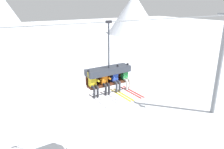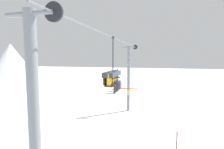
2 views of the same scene
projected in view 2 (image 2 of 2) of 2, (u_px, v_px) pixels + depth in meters
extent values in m
cone|color=white|center=(11.00, 61.00, 56.09)|extent=(15.32, 15.32, 11.16)
cylinder|color=slate|center=(35.00, 144.00, 5.43)|extent=(0.36, 0.36, 8.20)
cylinder|color=slate|center=(29.00, 14.00, 5.04)|extent=(0.16, 1.60, 0.16)
cylinder|color=black|center=(54.00, 12.00, 4.83)|extent=(0.08, 0.56, 0.56)
cylinder|color=slate|center=(129.00, 79.00, 21.96)|extent=(0.36, 0.36, 8.20)
cylinder|color=slate|center=(129.00, 47.00, 21.57)|extent=(0.16, 1.60, 0.16)
cylinder|color=black|center=(135.00, 47.00, 21.36)|extent=(0.08, 0.56, 0.56)
cylinder|color=slate|center=(120.00, 41.00, 13.10)|extent=(19.20, 0.05, 0.05)
cube|color=#512819|center=(113.00, 84.00, 11.33)|extent=(2.22, 0.48, 0.10)
cube|color=#512819|center=(109.00, 79.00, 11.38)|extent=(2.22, 0.08, 0.45)
cube|color=#2D333D|center=(112.00, 74.00, 11.28)|extent=(2.27, 0.68, 0.30)
cylinder|color=black|center=(118.00, 89.00, 11.28)|extent=(2.22, 0.04, 0.04)
cylinder|color=#2D333D|center=(113.00, 55.00, 11.15)|extent=(0.07, 0.07, 2.12)
cube|color=black|center=(113.00, 37.00, 11.04)|extent=(0.28, 0.12, 0.12)
cube|color=yellow|center=(109.00, 81.00, 10.41)|extent=(0.32, 0.22, 0.52)
sphere|color=maroon|center=(109.00, 75.00, 10.37)|extent=(0.22, 0.22, 0.22)
ellipsoid|color=black|center=(111.00, 75.00, 10.35)|extent=(0.17, 0.04, 0.08)
cylinder|color=#2D2D33|center=(112.00, 85.00, 10.30)|extent=(0.11, 0.34, 0.11)
cylinder|color=#2D2D33|center=(112.00, 84.00, 10.47)|extent=(0.11, 0.34, 0.11)
cylinder|color=#2D2D33|center=(115.00, 89.00, 10.28)|extent=(0.11, 0.11, 0.48)
cylinder|color=#2D2D33|center=(115.00, 89.00, 10.45)|extent=(0.11, 0.11, 0.48)
cube|color=#B2B2BC|center=(119.00, 94.00, 10.23)|extent=(0.09, 1.70, 0.02)
cube|color=#B2B2BC|center=(120.00, 94.00, 10.40)|extent=(0.09, 1.70, 0.02)
cylinder|color=yellow|center=(108.00, 75.00, 10.19)|extent=(0.09, 0.09, 0.30)
sphere|color=black|center=(108.00, 73.00, 10.18)|extent=(0.11, 0.11, 0.11)
cylinder|color=yellow|center=(113.00, 80.00, 10.55)|extent=(0.09, 0.30, 0.09)
cube|color=orange|center=(112.00, 80.00, 11.00)|extent=(0.32, 0.22, 0.52)
sphere|color=maroon|center=(112.00, 74.00, 10.96)|extent=(0.22, 0.22, 0.22)
ellipsoid|color=black|center=(114.00, 74.00, 10.94)|extent=(0.17, 0.04, 0.08)
cylinder|color=#2D2D33|center=(114.00, 83.00, 10.89)|extent=(0.11, 0.34, 0.11)
cylinder|color=#2D2D33|center=(115.00, 83.00, 11.06)|extent=(0.11, 0.34, 0.11)
cylinder|color=#2D2D33|center=(117.00, 87.00, 10.87)|extent=(0.11, 0.11, 0.48)
cylinder|color=#2D2D33|center=(118.00, 87.00, 11.04)|extent=(0.11, 0.11, 0.48)
cube|color=#B2B2BC|center=(122.00, 92.00, 10.82)|extent=(0.09, 1.70, 0.02)
cube|color=#B2B2BC|center=(122.00, 92.00, 10.99)|extent=(0.09, 1.70, 0.02)
cylinder|color=orange|center=(114.00, 79.00, 10.78)|extent=(0.09, 0.30, 0.09)
cylinder|color=orange|center=(115.00, 79.00, 11.14)|extent=(0.09, 0.30, 0.09)
cube|color=#2847B7|center=(114.00, 79.00, 11.59)|extent=(0.32, 0.22, 0.52)
sphere|color=black|center=(114.00, 73.00, 11.55)|extent=(0.22, 0.22, 0.22)
ellipsoid|color=black|center=(116.00, 73.00, 11.53)|extent=(0.17, 0.04, 0.08)
cylinder|color=#3D424C|center=(117.00, 82.00, 11.48)|extent=(0.11, 0.34, 0.11)
cylinder|color=#3D424C|center=(117.00, 82.00, 11.65)|extent=(0.11, 0.34, 0.11)
cylinder|color=#3D424C|center=(119.00, 86.00, 11.46)|extent=(0.11, 0.11, 0.48)
cylinder|color=#3D424C|center=(120.00, 85.00, 11.63)|extent=(0.11, 0.11, 0.48)
cube|color=gold|center=(124.00, 90.00, 11.41)|extent=(0.09, 1.70, 0.02)
cube|color=gold|center=(124.00, 90.00, 11.58)|extent=(0.09, 1.70, 0.02)
cylinder|color=#2847B7|center=(116.00, 78.00, 11.37)|extent=(0.09, 0.30, 0.09)
cylinder|color=#2847B7|center=(115.00, 73.00, 11.74)|extent=(0.09, 0.09, 0.30)
sphere|color=black|center=(115.00, 71.00, 11.72)|extent=(0.11, 0.11, 0.11)
cube|color=#23843D|center=(117.00, 77.00, 12.18)|extent=(0.32, 0.22, 0.52)
sphere|color=maroon|center=(117.00, 72.00, 12.15)|extent=(0.22, 0.22, 0.22)
ellipsoid|color=black|center=(118.00, 72.00, 12.12)|extent=(0.17, 0.04, 0.08)
cylinder|color=silver|center=(119.00, 81.00, 12.07)|extent=(0.11, 0.34, 0.11)
cylinder|color=silver|center=(119.00, 81.00, 12.24)|extent=(0.11, 0.34, 0.11)
cylinder|color=silver|center=(121.00, 84.00, 12.05)|extent=(0.11, 0.11, 0.48)
cylinder|color=silver|center=(122.00, 84.00, 12.22)|extent=(0.11, 0.11, 0.48)
cube|color=#B22823|center=(125.00, 89.00, 12.01)|extent=(0.09, 1.70, 0.02)
cube|color=#B22823|center=(126.00, 88.00, 12.17)|extent=(0.09, 1.70, 0.02)
cylinder|color=#23843D|center=(118.00, 77.00, 11.96)|extent=(0.09, 0.30, 0.09)
cylinder|color=#23843D|center=(117.00, 72.00, 12.33)|extent=(0.09, 0.09, 0.30)
sphere|color=black|center=(117.00, 70.00, 12.31)|extent=(0.11, 0.11, 0.11)
cylinder|color=brown|center=(177.00, 142.00, 12.36)|extent=(0.08, 0.08, 1.60)
cube|color=red|center=(177.00, 134.00, 12.29)|extent=(0.36, 0.02, 0.24)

